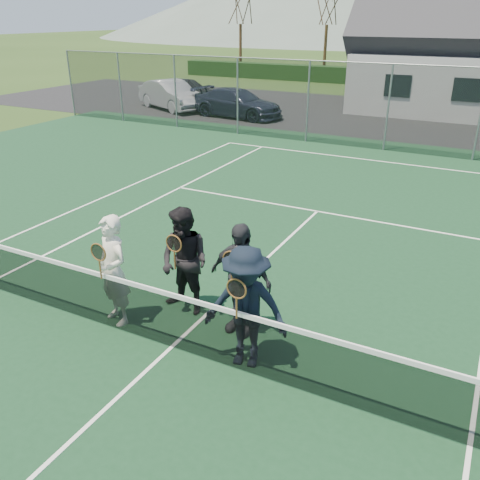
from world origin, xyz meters
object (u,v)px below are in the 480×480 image
Objects in this scene: car_b at (171,95)px; player_d at (246,308)px; car_a at (186,90)px; tennis_net at (170,318)px; player_b at (185,262)px; player_c at (240,279)px; car_c at (237,103)px; player_a at (113,271)px.

player_d is (12.96, -17.02, 0.20)m from car_b.
car_a is 0.34× the size of tennis_net.
player_b is 1.00× the size of player_c.
car_a is at bearing 122.42° from tennis_net.
player_c is at bearing -145.10° from car_c.
car_a is 5.20m from car_c.
car_b is 21.39m from player_d.
player_b is (11.45, -16.22, 0.20)m from car_b.
player_b is at bearing 110.58° from tennis_net.
player_c reaches higher than car_b.
car_b is 20.88m from tennis_net.
car_c is 0.39× the size of tennis_net.
car_c is at bearing 117.92° from player_c.
car_a is at bearing 120.14° from player_a.
player_a is (10.64, -17.00, 0.20)m from car_b.
player_d reaches higher than car_c.
car_a is at bearing 125.01° from player_d.
player_b is at bearing 174.76° from player_c.
player_c and player_d have the same top height.
car_b is 2.45× the size of player_d.
player_d is at bearing -0.48° from player_a.
player_b and player_c have the same top height.
player_a reaches higher than tennis_net.
car_b is at bearing -171.83° from car_a.
player_b is 1.00× the size of player_d.
car_c is 2.52× the size of player_b.
player_b is at bearing -120.05° from car_b.
tennis_net is at bearing -10.21° from player_a.
player_c is (1.87, 0.68, -0.00)m from player_a.
player_b is at bearing -151.56° from car_a.
player_b reaches higher than tennis_net.
player_b is at bearing 43.71° from player_a.
player_a is 1.98m from player_c.
player_d is (13.45, -19.20, 0.24)m from car_a.
player_b is (-0.37, 0.99, 0.38)m from tennis_net.
player_c reaches higher than car_a.
player_c is at bearing -5.24° from player_b.
car_a is 2.22× the size of player_a.
car_c is (4.05, -0.35, -0.07)m from car_b.
car_a is 2.22× the size of player_d.
tennis_net is (12.32, -19.40, -0.14)m from car_a.
player_d is (8.91, -16.66, 0.26)m from car_c.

